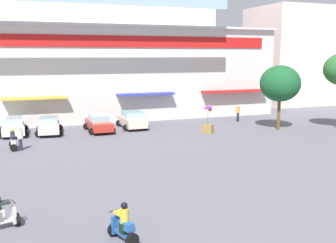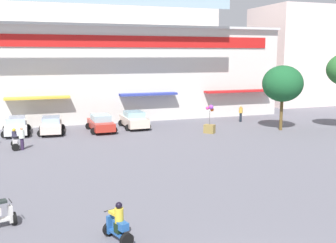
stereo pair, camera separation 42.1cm
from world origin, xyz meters
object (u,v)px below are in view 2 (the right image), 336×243
at_px(plaza_tree_3, 283,84).
at_px(parked_car_0, 16,126).
at_px(scooter_rider_3, 118,225).
at_px(parked_car_2, 101,123).
at_px(scooter_rider_2, 15,141).
at_px(parked_car_3, 134,120).
at_px(pedestrian_0, 241,113).
at_px(pedestrian_2, 22,137).
at_px(balloon_vendor_cart, 210,123).
at_px(parked_car_1, 51,125).

height_order(plaza_tree_3, parked_car_0, plaza_tree_3).
bearing_deg(scooter_rider_3, parked_car_2, 81.91).
height_order(parked_car_2, scooter_rider_2, scooter_rider_2).
relative_size(parked_car_3, pedestrian_0, 2.50).
xyz_separation_m(parked_car_3, scooter_rider_3, (-6.22, -21.96, -0.15)).
distance_m(plaza_tree_3, parked_car_3, 13.76).
bearing_deg(parked_car_3, parked_car_0, 177.88).
bearing_deg(scooter_rider_3, plaza_tree_3, 42.03).
height_order(parked_car_0, parked_car_3, parked_car_3).
bearing_deg(pedestrian_0, plaza_tree_3, -76.71).
relative_size(plaza_tree_3, scooter_rider_3, 3.78).
height_order(parked_car_0, pedestrian_0, pedestrian_0).
relative_size(scooter_rider_2, pedestrian_2, 0.92).
height_order(plaza_tree_3, parked_car_2, plaza_tree_3).
bearing_deg(parked_car_3, balloon_vendor_cart, -39.34).
xyz_separation_m(plaza_tree_3, parked_car_2, (-15.40, 4.71, -3.42)).
distance_m(parked_car_1, parked_car_2, 4.20).
distance_m(parked_car_2, parked_car_3, 3.25).
distance_m(plaza_tree_3, parked_car_2, 16.47).
distance_m(parked_car_3, scooter_rider_3, 22.83).
xyz_separation_m(scooter_rider_2, pedestrian_2, (0.51, -0.45, 0.32)).
distance_m(pedestrian_0, pedestrian_2, 21.42).
xyz_separation_m(parked_car_3, scooter_rider_2, (-10.20, -5.27, -0.18)).
relative_size(parked_car_3, scooter_rider_3, 2.73).
bearing_deg(parked_car_1, parked_car_2, -4.40).
xyz_separation_m(parked_car_0, balloon_vendor_cart, (15.79, -4.93, 0.10)).
height_order(parked_car_3, scooter_rider_2, parked_car_3).
distance_m(parked_car_2, balloon_vendor_cart, 9.58).
xyz_separation_m(parked_car_0, scooter_rider_2, (0.03, -5.65, -0.15)).
xyz_separation_m(parked_car_1, scooter_rider_3, (1.16, -21.64, -0.11)).
relative_size(plaza_tree_3, balloon_vendor_cart, 2.31).
bearing_deg(scooter_rider_3, pedestrian_0, 51.59).
bearing_deg(plaza_tree_3, parked_car_0, 165.69).
bearing_deg(parked_car_0, pedestrian_2, -84.91).
bearing_deg(balloon_vendor_cart, parked_car_3, 140.66).
bearing_deg(parked_car_3, plaza_tree_3, -23.64).
xyz_separation_m(plaza_tree_3, scooter_rider_2, (-22.42, 0.07, -3.56)).
bearing_deg(scooter_rider_2, pedestrian_0, 13.36).
distance_m(plaza_tree_3, balloon_vendor_cart, 7.48).
height_order(scooter_rider_2, pedestrian_2, pedestrian_2).
bearing_deg(pedestrian_0, pedestrian_2, -165.15).
relative_size(parked_car_0, balloon_vendor_cart, 1.79).
bearing_deg(plaza_tree_3, parked_car_1, 165.61).
height_order(parked_car_0, scooter_rider_3, scooter_rider_3).
bearing_deg(scooter_rider_3, parked_car_3, 74.19).
bearing_deg(parked_car_0, parked_car_3, -2.12).
relative_size(parked_car_3, scooter_rider_2, 2.78).
relative_size(scooter_rider_2, pedestrian_0, 0.90).
xyz_separation_m(parked_car_3, pedestrian_2, (-9.69, -5.72, 0.14)).
bearing_deg(scooter_rider_3, scooter_rider_2, 103.43).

